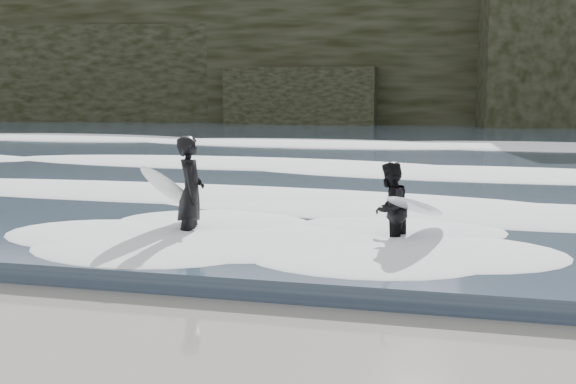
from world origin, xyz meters
name	(u,v)px	position (x,y,z in m)	size (l,w,h in m)	color
sea	(406,142)	(0.00, 29.00, 0.15)	(90.00, 52.00, 0.30)	#2F3E4F
headland	(430,54)	(0.00, 46.00, 5.00)	(70.00, 9.00, 10.00)	black
foam_near	(321,199)	(0.00, 9.00, 0.40)	(60.00, 3.20, 0.20)	white
foam_mid	(368,164)	(0.00, 16.00, 0.42)	(60.00, 4.00, 0.24)	white
foam_far	(398,142)	(0.00, 25.00, 0.45)	(60.00, 4.80, 0.30)	white
surfer_left	(188,192)	(-1.61, 5.74, 0.95)	(1.06, 1.73, 1.89)	black
surfer_right	(395,209)	(1.81, 5.97, 0.77)	(1.36, 2.28, 1.52)	black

